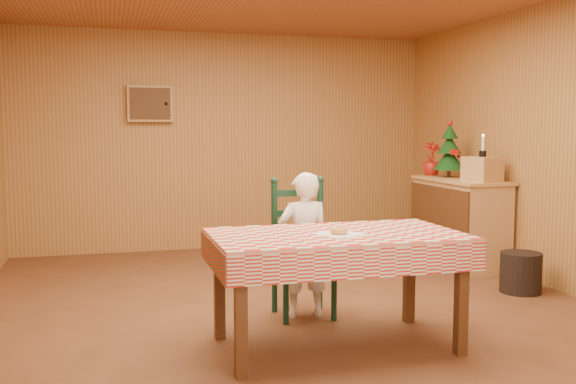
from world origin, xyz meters
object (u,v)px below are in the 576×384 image
(ladder_chair, at_px, (302,251))
(crate, at_px, (482,169))
(shelf_unit, at_px, (459,222))
(dining_table, at_px, (336,245))
(storage_bin, at_px, (521,272))
(seated_child, at_px, (304,245))
(christmas_tree, at_px, (449,151))

(ladder_chair, distance_m, crate, 2.40)
(shelf_unit, height_order, crate, crate)
(dining_table, bearing_deg, shelf_unit, 44.17)
(storage_bin, bearing_deg, seated_child, -175.16)
(ladder_chair, xyz_separation_m, storage_bin, (2.08, 0.12, -0.32))
(shelf_unit, relative_size, crate, 4.13)
(ladder_chair, bearing_deg, christmas_tree, 35.71)
(shelf_unit, distance_m, storage_bin, 1.22)
(crate, bearing_deg, seated_child, -156.04)
(dining_table, bearing_deg, seated_child, 90.00)
(dining_table, relative_size, christmas_tree, 2.67)
(ladder_chair, xyz_separation_m, shelf_unit, (2.15, 1.30, -0.04))
(ladder_chair, height_order, storage_bin, ladder_chair)
(ladder_chair, bearing_deg, dining_table, -90.00)
(seated_child, relative_size, shelf_unit, 0.91)
(seated_child, height_order, crate, crate)
(seated_child, distance_m, crate, 2.41)
(storage_bin, bearing_deg, shelf_unit, 86.58)
(storage_bin, bearing_deg, ladder_chair, -176.72)
(seated_child, xyz_separation_m, christmas_tree, (2.16, 1.61, 0.65))
(shelf_unit, distance_m, christmas_tree, 0.79)
(crate, xyz_separation_m, christmas_tree, (-0.00, 0.65, 0.16))
(crate, distance_m, storage_bin, 1.18)
(seated_child, height_order, storage_bin, seated_child)
(shelf_unit, xyz_separation_m, christmas_tree, (0.01, 0.25, 0.74))
(ladder_chair, bearing_deg, storage_bin, 3.28)
(dining_table, relative_size, seated_child, 1.47)
(seated_child, bearing_deg, christmas_tree, -143.31)
(dining_table, bearing_deg, crate, 38.04)
(seated_child, bearing_deg, ladder_chair, -90.00)
(dining_table, xyz_separation_m, christmas_tree, (2.16, 2.34, 0.52))
(ladder_chair, height_order, shelf_unit, ladder_chair)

